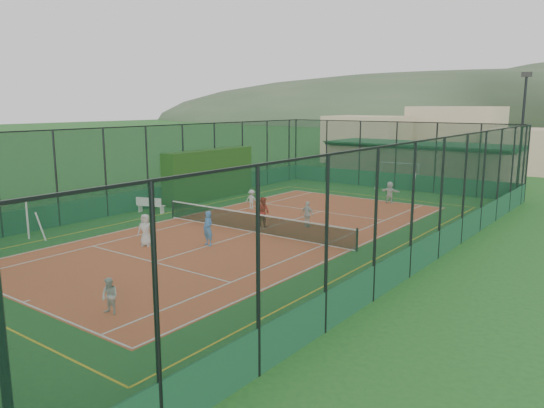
{
  "coord_description": "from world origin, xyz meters",
  "views": [
    {
      "loc": [
        16.14,
        -20.05,
        6.32
      ],
      "look_at": [
        0.02,
        1.55,
        1.2
      ],
      "focal_mm": 35.0,
      "sensor_mm": 36.0,
      "label": 1
    }
  ],
  "objects_px": {
    "child_far_right": "(308,214)",
    "clubhouse": "(421,162)",
    "child_far_back": "(390,192)",
    "coach": "(263,212)",
    "child_far_left": "(252,199)",
    "futsal_goal_near": "(3,226)",
    "child_near_mid": "(208,228)",
    "child_near_left": "(146,230)",
    "futsal_goal_far": "(399,176)",
    "white_bench": "(151,205)",
    "floodlight_ne": "(521,139)",
    "child_near_right": "(110,296)"
  },
  "relations": [
    {
      "from": "futsal_goal_near",
      "to": "child_far_back",
      "type": "height_order",
      "value": "futsal_goal_near"
    },
    {
      "from": "floodlight_ne",
      "to": "child_near_right",
      "type": "height_order",
      "value": "floodlight_ne"
    },
    {
      "from": "white_bench",
      "to": "child_far_back",
      "type": "distance_m",
      "value": 15.01
    },
    {
      "from": "futsal_goal_far",
      "to": "child_near_right",
      "type": "bearing_deg",
      "value": -85.97
    },
    {
      "from": "futsal_goal_near",
      "to": "child_near_left",
      "type": "bearing_deg",
      "value": -69.73
    },
    {
      "from": "futsal_goal_far",
      "to": "coach",
      "type": "bearing_deg",
      "value": -93.83
    },
    {
      "from": "white_bench",
      "to": "futsal_goal_far",
      "type": "bearing_deg",
      "value": 47.76
    },
    {
      "from": "child_near_mid",
      "to": "coach",
      "type": "relative_size",
      "value": 1.0
    },
    {
      "from": "child_near_mid",
      "to": "child_far_back",
      "type": "xyz_separation_m",
      "value": [
        2.17,
        14.59,
        -0.09
      ]
    },
    {
      "from": "clubhouse",
      "to": "child_far_right",
      "type": "relative_size",
      "value": 11.23
    },
    {
      "from": "child_far_left",
      "to": "child_near_mid",
      "type": "bearing_deg",
      "value": 102.05
    },
    {
      "from": "futsal_goal_near",
      "to": "child_near_right",
      "type": "relative_size",
      "value": 2.57
    },
    {
      "from": "white_bench",
      "to": "futsal_goal_near",
      "type": "distance_m",
      "value": 8.95
    },
    {
      "from": "coach",
      "to": "white_bench",
      "type": "bearing_deg",
      "value": 13.39
    },
    {
      "from": "futsal_goal_far",
      "to": "child_far_back",
      "type": "distance_m",
      "value": 6.06
    },
    {
      "from": "child_near_mid",
      "to": "child_far_left",
      "type": "distance_m",
      "value": 8.48
    },
    {
      "from": "clubhouse",
      "to": "child_near_mid",
      "type": "relative_size",
      "value": 9.66
    },
    {
      "from": "futsal_goal_near",
      "to": "child_near_mid",
      "type": "distance_m",
      "value": 9.15
    },
    {
      "from": "child_far_back",
      "to": "coach",
      "type": "distance_m",
      "value": 10.48
    },
    {
      "from": "coach",
      "to": "floodlight_ne",
      "type": "bearing_deg",
      "value": -114.87
    },
    {
      "from": "white_bench",
      "to": "child_far_left",
      "type": "bearing_deg",
      "value": 29.54
    },
    {
      "from": "white_bench",
      "to": "futsal_goal_near",
      "type": "bearing_deg",
      "value": -103.6
    },
    {
      "from": "child_far_left",
      "to": "coach",
      "type": "distance_m",
      "value": 4.69
    },
    {
      "from": "white_bench",
      "to": "child_near_left",
      "type": "distance_m",
      "value": 7.57
    },
    {
      "from": "child_far_back",
      "to": "coach",
      "type": "relative_size",
      "value": 0.89
    },
    {
      "from": "white_bench",
      "to": "coach",
      "type": "relative_size",
      "value": 1.07
    },
    {
      "from": "futsal_goal_near",
      "to": "child_near_left",
      "type": "height_order",
      "value": "futsal_goal_near"
    },
    {
      "from": "child_near_right",
      "to": "child_far_right",
      "type": "xyz_separation_m",
      "value": [
        -1.51,
        13.33,
        0.11
      ]
    },
    {
      "from": "child_near_mid",
      "to": "floodlight_ne",
      "type": "bearing_deg",
      "value": 75.03
    },
    {
      "from": "clubhouse",
      "to": "child_near_right",
      "type": "relative_size",
      "value": 13.3
    },
    {
      "from": "futsal_goal_far",
      "to": "child_far_right",
      "type": "bearing_deg",
      "value": -86.62
    },
    {
      "from": "clubhouse",
      "to": "child_near_left",
      "type": "distance_m",
      "value": 27.04
    },
    {
      "from": "child_far_left",
      "to": "coach",
      "type": "xyz_separation_m",
      "value": [
        3.37,
        -3.25,
        0.18
      ]
    },
    {
      "from": "floodlight_ne",
      "to": "child_far_right",
      "type": "relative_size",
      "value": 6.1
    },
    {
      "from": "child_far_back",
      "to": "child_near_left",
      "type": "bearing_deg",
      "value": 75.9
    },
    {
      "from": "child_far_back",
      "to": "child_near_mid",
      "type": "bearing_deg",
      "value": 82.33
    },
    {
      "from": "child_near_mid",
      "to": "coach",
      "type": "height_order",
      "value": "child_near_mid"
    },
    {
      "from": "child_near_left",
      "to": "futsal_goal_far",
      "type": "bearing_deg",
      "value": 54.66
    },
    {
      "from": "child_near_left",
      "to": "clubhouse",
      "type": "bearing_deg",
      "value": 56.36
    },
    {
      "from": "white_bench",
      "to": "futsal_goal_near",
      "type": "height_order",
      "value": "futsal_goal_near"
    },
    {
      "from": "child_far_right",
      "to": "child_far_left",
      "type": "bearing_deg",
      "value": -12.93
    },
    {
      "from": "futsal_goal_near",
      "to": "child_far_right",
      "type": "xyz_separation_m",
      "value": [
        8.87,
        11.32,
        -0.26
      ]
    },
    {
      "from": "child_near_left",
      "to": "white_bench",
      "type": "bearing_deg",
      "value": 108.72
    },
    {
      "from": "child_near_right",
      "to": "coach",
      "type": "xyz_separation_m",
      "value": [
        -3.41,
        12.0,
        0.21
      ]
    },
    {
      "from": "clubhouse",
      "to": "coach",
      "type": "height_order",
      "value": "clubhouse"
    },
    {
      "from": "child_far_back",
      "to": "coach",
      "type": "height_order",
      "value": "coach"
    },
    {
      "from": "clubhouse",
      "to": "child_far_back",
      "type": "distance_m",
      "value": 10.84
    },
    {
      "from": "child_far_right",
      "to": "clubhouse",
      "type": "bearing_deg",
      "value": -78.27
    },
    {
      "from": "child_near_left",
      "to": "child_far_left",
      "type": "height_order",
      "value": "child_near_left"
    },
    {
      "from": "child_near_mid",
      "to": "child_far_right",
      "type": "xyz_separation_m",
      "value": [
        1.61,
        5.73,
        -0.11
      ]
    }
  ]
}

